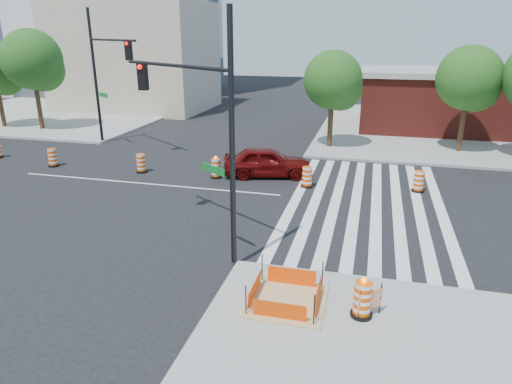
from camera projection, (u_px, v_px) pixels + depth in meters
The scene contains 21 objects.
ground at pixel (145, 184), 23.15m from camera, with size 120.00×120.00×0.00m, color black.
sidewalk_ne at pixel (466, 130), 35.31m from camera, with size 22.00×22.00×0.15m, color gray.
sidewalk_nw at pixel (63, 111), 43.81m from camera, with size 22.00×22.00×0.15m, color gray.
crosswalk_east at pixel (366, 203), 20.56m from camera, with size 6.75×13.50×0.01m.
lane_centerline at pixel (145, 184), 23.14m from camera, with size 14.00×0.12×0.01m, color silver.
excavation_pit at pixel (286, 299), 12.73m from camera, with size 2.20×2.20×0.90m.
brick_storefront at pixel (471, 101), 34.57m from camera, with size 16.50×8.50×4.60m.
beige_midrise at pixel (136, 57), 44.42m from camera, with size 14.00×10.00×10.00m, color #C4B396.
red_coupe at pixel (267, 162), 24.13m from camera, with size 1.86×4.62×1.58m, color #520807.
signal_pole_se at pixel (199, 113), 14.56m from camera, with size 5.08×3.32×7.85m.
signal_pole_nw at pixel (105, 66), 28.73m from camera, with size 5.38×3.93×8.62m.
pit_drum at pixel (362, 300), 11.95m from camera, with size 0.59×0.59×1.16m.
barricade at pixel (370, 300), 11.91m from camera, with size 0.60×0.54×0.91m.
tree_north_b at pixel (33, 63), 34.05m from camera, with size 4.45×4.45×7.57m.
tree_north_c at pixel (333, 83), 28.86m from camera, with size 3.72×3.69×6.27m.
tree_north_d at pixel (469, 82), 27.60m from camera, with size 3.88×3.88×6.60m.
median_drum_1 at pixel (53, 158), 25.98m from camera, with size 0.60×0.60×1.02m.
median_drum_2 at pixel (141, 164), 24.87m from camera, with size 0.60×0.60×1.02m.
median_drum_3 at pixel (216, 169), 23.95m from camera, with size 0.60×0.60×1.18m.
median_drum_4 at pixel (307, 178), 22.51m from camera, with size 0.60×0.60×1.02m.
median_drum_5 at pixel (419, 182), 21.83m from camera, with size 0.60×0.60×1.02m.
Camera 1 is at (10.95, -19.87, 7.27)m, focal length 32.00 mm.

